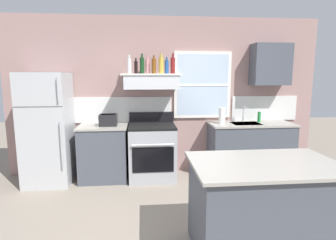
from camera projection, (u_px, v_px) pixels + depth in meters
back_wall at (167, 96)px, 4.85m from camera, size 5.40×0.11×2.70m
refrigerator at (48, 129)px, 4.37m from camera, size 0.70×0.72×1.76m
counter_left_of_stove at (104, 153)px, 4.57m from camera, size 0.79×0.63×0.91m
toaster at (108, 120)px, 4.47m from camera, size 0.30×0.20×0.19m
stove_range at (152, 151)px, 4.61m from camera, size 0.76×0.69×1.09m
range_hood_shelf at (151, 81)px, 4.52m from camera, size 0.96×0.52×0.24m
bottle_clear_tall at (129, 66)px, 4.45m from camera, size 0.06×0.06×0.30m
bottle_balsamic_dark at (136, 67)px, 4.46m from camera, size 0.06×0.06×0.25m
bottle_dark_green_wine at (142, 65)px, 4.48m from camera, size 0.07×0.07×0.32m
bottle_rose_pink at (148, 66)px, 4.53m from camera, size 0.07×0.07×0.29m
bottle_amber_wine at (154, 66)px, 4.46m from camera, size 0.07×0.07×0.29m
bottle_champagne_gold_foil at (161, 65)px, 4.44m from camera, size 0.08×0.08×0.32m
bottle_blue_liqueur at (167, 67)px, 4.50m from camera, size 0.07×0.07×0.26m
bottle_red_label_wine at (173, 65)px, 4.49m from camera, size 0.07×0.07×0.32m
counter_right_with_sink at (250, 149)px, 4.81m from camera, size 1.43×0.63×0.91m
sink_faucet at (244, 112)px, 4.79m from camera, size 0.03×0.17×0.28m
paper_towel_roll at (222, 116)px, 4.67m from camera, size 0.11×0.11×0.27m
dish_soap_bottle at (259, 117)px, 4.84m from camera, size 0.06×0.06×0.18m
kitchen_island at (263, 207)px, 2.68m from camera, size 1.40×0.90×0.91m
upper_cabinet_right at (271, 65)px, 4.75m from camera, size 0.64×0.32×0.70m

